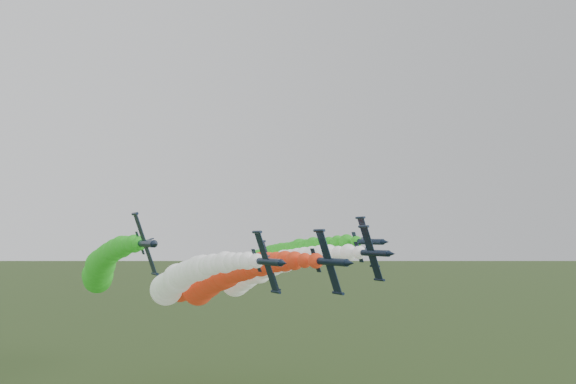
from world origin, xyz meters
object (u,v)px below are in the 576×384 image
(jet_inner_right, at_px, (255,273))
(jet_lead, at_px, (216,280))
(jet_outer_left, at_px, (101,269))
(jet_inner_left, at_px, (178,281))
(jet_trail, at_px, (192,280))
(jet_outer_right, at_px, (258,265))

(jet_inner_right, bearing_deg, jet_lead, -147.51)
(jet_outer_left, bearing_deg, jet_inner_left, -26.65)
(jet_lead, xyz_separation_m, jet_inner_left, (-5.67, 8.60, -0.43))
(jet_inner_right, bearing_deg, jet_inner_left, -179.32)
(jet_trail, bearing_deg, jet_inner_left, -118.80)
(jet_lead, relative_size, jet_inner_right, 1.00)
(jet_inner_left, distance_m, jet_outer_left, 17.61)
(jet_lead, bearing_deg, jet_outer_right, 42.43)
(jet_inner_right, xyz_separation_m, jet_outer_right, (5.09, 8.50, 1.58))
(jet_outer_left, distance_m, jet_trail, 27.19)
(jet_inner_left, bearing_deg, jet_lead, -56.61)
(jet_lead, distance_m, jet_inner_left, 10.32)
(jet_inner_right, distance_m, jet_outer_left, 35.94)
(jet_inner_right, relative_size, jet_trail, 1.00)
(jet_lead, distance_m, jet_trail, 26.35)
(jet_inner_right, height_order, jet_outer_left, jet_outer_left)
(jet_inner_left, relative_size, jet_outer_right, 1.00)
(jet_lead, height_order, jet_outer_right, jet_outer_right)
(jet_inner_left, bearing_deg, jet_trail, 61.20)
(jet_inner_left, xyz_separation_m, jet_outer_left, (-15.54, 7.80, 2.78))
(jet_inner_right, relative_size, jet_outer_left, 1.00)
(jet_lead, height_order, jet_trail, jet_lead)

